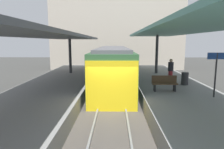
{
  "coord_description": "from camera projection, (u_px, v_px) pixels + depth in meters",
  "views": [
    {
      "loc": [
        0.17,
        -10.22,
        3.71
      ],
      "look_at": [
        -0.05,
        3.56,
        1.52
      ],
      "focal_mm": 32.73,
      "sensor_mm": 36.0,
      "label": 1
    }
  ],
  "objects": [
    {
      "name": "ground_plane",
      "position": [
        112.0,
        114.0,
        10.68
      ],
      "size": [
        80.0,
        80.0,
        0.0
      ],
      "primitive_type": "plane",
      "color": "#383835"
    },
    {
      "name": "platform_left",
      "position": [
        39.0,
        104.0,
        10.66
      ],
      "size": [
        4.4,
        28.0,
        1.0
      ],
      "primitive_type": "cube",
      "color": "gray",
      "rests_on": "ground_plane"
    },
    {
      "name": "platform_right",
      "position": [
        185.0,
        105.0,
        10.54
      ],
      "size": [
        4.4,
        28.0,
        1.0
      ],
      "primitive_type": "cube",
      "color": "gray",
      "rests_on": "ground_plane"
    },
    {
      "name": "track_ballast",
      "position": [
        112.0,
        112.0,
        10.66
      ],
      "size": [
        3.2,
        28.0,
        0.2
      ],
      "primitive_type": "cube",
      "color": "#4C4742",
      "rests_on": "ground_plane"
    },
    {
      "name": "rail_near_side",
      "position": [
        98.0,
        109.0,
        10.65
      ],
      "size": [
        0.08,
        28.0,
        0.14
      ],
      "primitive_type": "cube",
      "color": "slate",
      "rests_on": "track_ballast"
    },
    {
      "name": "rail_far_side",
      "position": [
        126.0,
        109.0,
        10.63
      ],
      "size": [
        0.08,
        28.0,
        0.14
      ],
      "primitive_type": "cube",
      "color": "slate",
      "rests_on": "track_ballast"
    },
    {
      "name": "commuter_train",
      "position": [
        113.0,
        67.0,
        16.68
      ],
      "size": [
        2.78,
        13.17,
        3.1
      ],
      "color": "#2D5633",
      "rests_on": "track_ballast"
    },
    {
      "name": "canopy_left",
      "position": [
        45.0,
        36.0,
        11.49
      ],
      "size": [
        4.18,
        21.0,
        3.16
      ],
      "color": "#333335",
      "rests_on": "platform_left"
    },
    {
      "name": "canopy_right",
      "position": [
        181.0,
        31.0,
        11.32
      ],
      "size": [
        4.18,
        21.0,
        3.47
      ],
      "color": "#333335",
      "rests_on": "platform_right"
    },
    {
      "name": "platform_bench",
      "position": [
        164.0,
        83.0,
        11.38
      ],
      "size": [
        1.4,
        0.41,
        0.86
      ],
      "color": "black",
      "rests_on": "platform_right"
    },
    {
      "name": "platform_sign",
      "position": [
        216.0,
        65.0,
        9.91
      ],
      "size": [
        0.9,
        0.08,
        2.21
      ],
      "color": "#262628",
      "rests_on": "platform_right"
    },
    {
      "name": "litter_bin",
      "position": [
        185.0,
        79.0,
        13.05
      ],
      "size": [
        0.44,
        0.44,
        0.8
      ],
      "primitive_type": "cylinder",
      "color": "#2D2D30",
      "rests_on": "platform_right"
    },
    {
      "name": "passenger_mid_platform",
      "position": [
        171.0,
        70.0,
        13.65
      ],
      "size": [
        0.36,
        0.36,
        1.61
      ],
      "color": "maroon",
      "rests_on": "platform_right"
    },
    {
      "name": "station_building_backdrop",
      "position": [
        117.0,
        30.0,
        29.56
      ],
      "size": [
        18.0,
        6.0,
        11.0
      ],
      "primitive_type": "cube",
      "color": "#A89E8E",
      "rests_on": "ground_plane"
    }
  ]
}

